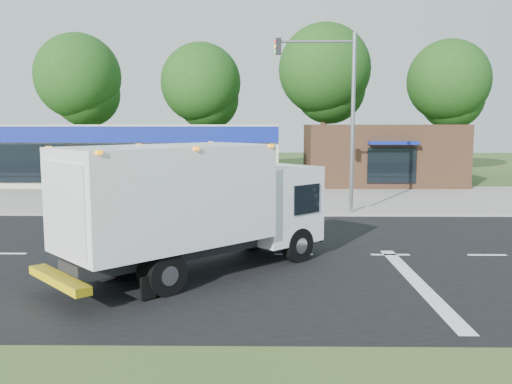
% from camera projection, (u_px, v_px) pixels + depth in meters
% --- Properties ---
extents(ground, '(120.00, 120.00, 0.00)m').
position_uv_depth(ground, '(294.00, 255.00, 16.89)').
color(ground, '#385123').
rests_on(ground, ground).
extents(road_asphalt, '(60.00, 14.00, 0.02)m').
position_uv_depth(road_asphalt, '(294.00, 255.00, 16.88)').
color(road_asphalt, black).
rests_on(road_asphalt, ground).
extents(sidewalk, '(60.00, 2.40, 0.12)m').
position_uv_depth(sidewalk, '(284.00, 211.00, 25.01)').
color(sidewalk, gray).
rests_on(sidewalk, ground).
extents(parking_apron, '(60.00, 9.00, 0.02)m').
position_uv_depth(parking_apron, '(280.00, 195.00, 30.77)').
color(parking_apron, gray).
rests_on(parking_apron, ground).
extents(lane_markings, '(55.20, 7.00, 0.01)m').
position_uv_depth(lane_markings, '(344.00, 266.00, 15.53)').
color(lane_markings, silver).
rests_on(lane_markings, road_asphalt).
extents(ems_box_truck, '(7.47, 7.24, 3.53)m').
position_uv_depth(ems_box_truck, '(194.00, 200.00, 14.50)').
color(ems_box_truck, black).
rests_on(ems_box_truck, ground).
extents(emergency_worker, '(0.84, 0.75, 2.03)m').
position_uv_depth(emergency_worker, '(146.00, 229.00, 15.94)').
color(emergency_worker, tan).
rests_on(emergency_worker, ground).
extents(retail_strip_mall, '(18.00, 6.20, 4.00)m').
position_uv_depth(retail_strip_mall, '(144.00, 154.00, 36.51)').
color(retail_strip_mall, beige).
rests_on(retail_strip_mall, ground).
extents(brown_storefront, '(10.00, 6.70, 4.00)m').
position_uv_depth(brown_storefront, '(381.00, 155.00, 36.37)').
color(brown_storefront, '#382316').
rests_on(brown_storefront, ground).
extents(traffic_signal_pole, '(3.51, 0.25, 8.00)m').
position_uv_depth(traffic_signal_pole, '(338.00, 104.00, 23.78)').
color(traffic_signal_pole, gray).
rests_on(traffic_signal_pole, ground).
extents(background_trees, '(36.77, 7.39, 12.10)m').
position_uv_depth(background_trees, '(264.00, 82.00, 43.91)').
color(background_trees, '#332114').
rests_on(background_trees, ground).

